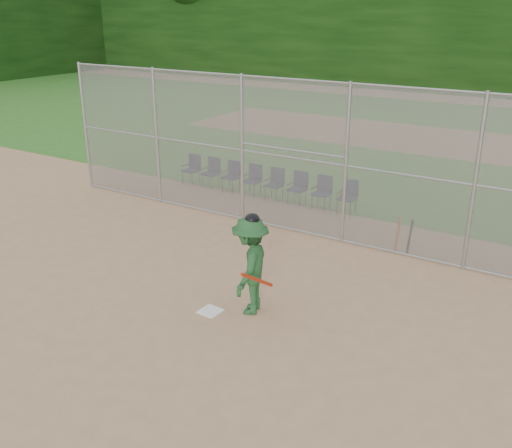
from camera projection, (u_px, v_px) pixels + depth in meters
The scene contains 16 objects.
ground at pixel (188, 316), 11.01m from camera, with size 100.00×100.00×0.00m, color tan.
grass_strip at pixel (441, 141), 25.27m from camera, with size 100.00×100.00×0.00m, color #2C6A1F.
dirt_patch_far at pixel (441, 141), 25.27m from camera, with size 24.00×24.00×0.00m, color #A67E5C.
backstop_fence at pixel (309, 157), 14.23m from camera, with size 16.09×0.09×4.00m.
treeline at pixel (468, 9), 24.89m from camera, with size 81.00×60.00×11.00m.
home_plate at pixel (210, 311), 11.18m from camera, with size 0.41×0.41×0.02m, color white.
batter_at_plate at pixel (250, 265), 10.86m from camera, with size 1.06×1.48×2.04m.
spare_bats at pixel (404, 236), 13.78m from camera, with size 0.36×0.31×0.84m.
chair_0 at pixel (191, 169), 19.11m from camera, with size 0.54×0.52×0.96m, color #101A3C, non-canonical shape.
chair_1 at pixel (210, 173), 18.71m from camera, with size 0.54×0.52×0.96m, color #101A3C, non-canonical shape.
chair_2 at pixel (231, 177), 18.31m from camera, with size 0.54×0.52×0.96m, color #101A3C, non-canonical shape.
chair_3 at pixel (252, 180), 17.91m from camera, with size 0.54×0.52×0.96m, color #101A3C, non-canonical shape.
chair_4 at pixel (274, 184), 17.51m from camera, with size 0.54×0.52×0.96m, color #101A3C, non-canonical shape.
chair_5 at pixel (297, 189), 17.11m from camera, with size 0.54×0.52×0.96m, color #101A3C, non-canonical shape.
chair_6 at pixel (321, 193), 16.71m from camera, with size 0.54×0.52×0.96m, color #101A3C, non-canonical shape.
chair_7 at pixel (347, 197), 16.31m from camera, with size 0.54×0.52×0.96m, color #101A3C, non-canonical shape.
Camera 1 is at (6.23, -7.48, 5.61)m, focal length 40.00 mm.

